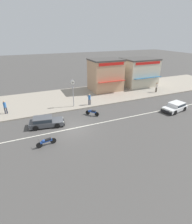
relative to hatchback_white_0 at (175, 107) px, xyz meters
name	(u,v)px	position (x,y,z in m)	size (l,w,h in m)	color
ground_plane	(72,129)	(-14.16, 0.73, -0.59)	(160.00, 160.00, 0.00)	#4C4947
lane_centre_stripe	(72,129)	(-14.16, 0.73, -0.58)	(50.40, 0.14, 0.01)	silver
kerb_strip	(54,100)	(-14.16, 10.40, -0.51)	(68.00, 10.00, 0.15)	#9E9384
hatchback_white_0	(175,107)	(0.00, 0.00, 0.00)	(3.84, 2.29, 1.10)	white
hatchback_dark_grey_1	(45,121)	(-16.66, 2.47, 0.00)	(3.98, 2.19, 1.10)	#47494F
motorcycle_0	(46,142)	(-17.17, -1.40, -0.17)	(1.87, 0.60, 0.80)	black
motorcycle_2	(92,112)	(-10.79, 3.04, -0.17)	(1.32, 1.40, 0.80)	black
street_clock	(73,87)	(-12.16, 6.51, 2.35)	(0.65, 0.22, 3.75)	#9E9EA3
pedestrian_mid_kerb	(157,87)	(2.85, 7.05, 0.55)	(0.34, 0.34, 1.70)	#4C4238
pedestrian_by_shop	(89,99)	(-9.91, 6.20, 0.50)	(0.34, 0.34, 1.61)	#232838
pedestrian_far_end	(5,106)	(-20.78, 7.57, 0.57)	(0.34, 0.34, 1.73)	#232838
shopfront_mid_block	(139,72)	(2.64, 12.20, 2.13)	(6.28, 5.81, 5.13)	beige
shopfront_far_kios	(105,75)	(-4.56, 12.04, 2.26)	(5.42, 5.14, 5.39)	tan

